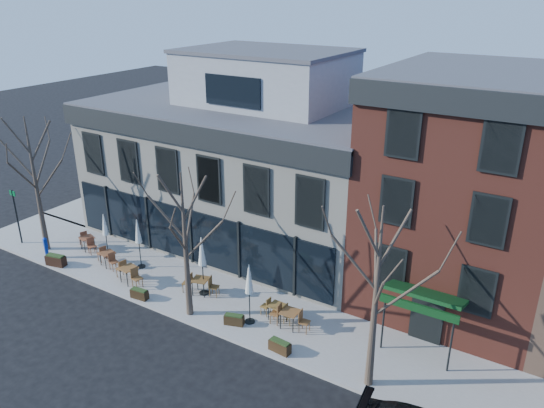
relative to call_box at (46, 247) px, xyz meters
The scene contains 24 objects.
ground 8.53m from the call_box, 27.28° to the left, with size 120.00×120.00×0.00m, color black.
sidewalk_front 10.96m from the call_box, ahead, with size 33.50×4.70×0.15m, color gray.
sidewalk_side 10.59m from the call_box, 110.53° to the left, with size 4.50×12.00×0.15m, color gray.
corner_building 12.39m from the call_box, 49.62° to the left, with size 18.39×10.39×11.10m.
red_brick_building 22.89m from the call_box, 23.36° to the left, with size 8.20×11.78×11.18m.
tree_corner 3.61m from the call_box, 143.85° to the left, with size 3.93×3.98×7.92m.
tree_mid 10.97m from the call_box, ahead, with size 3.50×3.55×7.04m.
tree_right 19.82m from the call_box, ahead, with size 3.72×3.77×7.48m.
sign_pole 3.23m from the call_box, behind, with size 0.50×0.10×3.40m.
call_box is the anchor object (origin of this frame).
cafe_set_0 2.26m from the call_box, 59.05° to the left, with size 1.88×1.02×0.96m.
cafe_set_1 3.85m from the call_box, 18.38° to the left, with size 1.88×0.89×0.96m.
cafe_set_2 6.03m from the call_box, ahead, with size 2.04×0.94×1.05m.
cafe_set_3 10.01m from the call_box, ahead, with size 2.00×1.00×1.02m.
cafe_set_4 14.37m from the call_box, ahead, with size 1.74×0.72×0.91m.
cafe_set_5 15.17m from the call_box, ahead, with size 1.97×0.84×1.03m.
umbrella_0 3.67m from the call_box, 33.22° to the left, with size 0.43×0.43×2.67m.
umbrella_1 5.87m from the call_box, 20.95° to the left, with size 0.46×0.46×2.85m.
umbrella_2 10.25m from the call_box, ahead, with size 0.50×0.50×3.12m.
umbrella_3 13.45m from the call_box, ahead, with size 0.48×0.48×2.98m.
planter_0 1.29m from the call_box, 14.49° to the right, with size 1.19×0.68×0.63m.
planter_1 7.59m from the call_box, ahead, with size 0.94×0.46×0.51m.
planter_2 12.84m from the call_box, ahead, with size 0.97×0.62×0.50m.
planter_3 15.62m from the call_box, ahead, with size 0.99×0.47×0.54m.
Camera 1 is at (17.54, -19.83, 14.41)m, focal length 35.00 mm.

